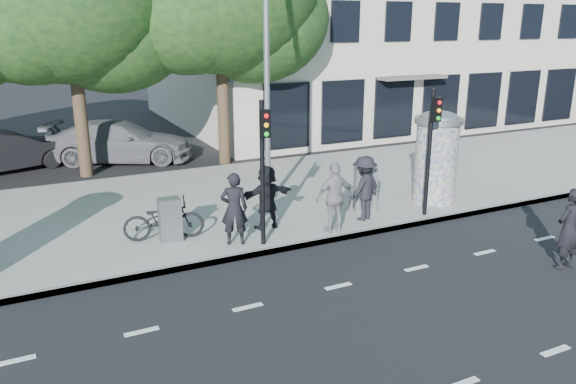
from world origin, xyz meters
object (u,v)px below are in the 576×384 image
cabinet_right (365,189)px  car_mid (8,151)px  ad_column_right (436,155)px  cabinet_left (170,220)px  ped_e (335,197)px  car_right (120,141)px  traffic_pole_near (263,159)px  ped_f (267,197)px  bicycle (164,220)px  ped_d (364,188)px  street_lamp (267,37)px  ped_b (234,209)px  traffic_pole_far (431,140)px  man_road (569,229)px

cabinet_right → car_mid: car_mid is taller
ad_column_right → cabinet_right: (-2.26, 0.20, -0.77)m
ad_column_right → cabinet_left: ad_column_right is taller
ped_e → cabinet_left: bearing=-15.9°
cabinet_left → car_right: size_ratio=0.20×
traffic_pole_near → ped_f: 1.69m
ad_column_right → car_right: bearing=126.8°
ped_e → bicycle: size_ratio=0.93×
ped_d → cabinet_left: (-4.99, 0.73, -0.33)m
street_lamp → ped_f: 4.33m
traffic_pole_near → cabinet_right: bearing=17.4°
ad_column_right → ped_b: size_ratio=1.52×
ped_d → ped_e: 1.22m
traffic_pole_far → ped_e: size_ratio=1.92×
man_road → bicycle: size_ratio=0.96×
ped_e → ped_b: bearing=-6.0°
ad_column_right → traffic_pole_far: traffic_pole_far is taller
ped_f → car_mid: 11.43m
traffic_pole_far → ped_e: (-2.86, 0.06, -1.19)m
ped_f → cabinet_left: 2.46m
bicycle → cabinet_right: bearing=-80.2°
ped_f → man_road: 6.93m
bicycle → cabinet_right: 5.58m
ped_d → ped_e: bearing=1.2°
street_lamp → ped_b: (-2.00, -2.48, -3.77)m
ped_e → ped_f: 1.71m
ad_column_right → ped_f: 5.31m
traffic_pole_near → cabinet_left: traffic_pole_near is taller
traffic_pole_far → ped_e: traffic_pole_far is taller
cabinet_left → cabinet_right: 5.45m
ped_b → car_right: ped_b is taller
ad_column_right → ped_d: ad_column_right is taller
traffic_pole_far → car_right: size_ratio=0.63×
car_right → traffic_pole_far: bearing=-126.9°
ped_e → man_road: ped_e is taller
ped_f → car_mid: size_ratio=0.37×
car_mid → cabinet_right: bearing=-155.1°
traffic_pole_near → ped_b: bearing=149.2°
cabinet_left → car_mid: 10.21m
car_right → ped_b: bearing=-152.8°
ped_f → bicycle: size_ratio=0.86×
street_lamp → car_right: (-2.81, 7.70, -4.01)m
ped_d → man_road: ped_d is taller
street_lamp → ped_d: bearing=-54.5°
ped_b → bicycle: size_ratio=0.92×
cabinet_right → man_road: bearing=-46.8°
car_right → ad_column_right: bearing=-120.6°
bicycle → traffic_pole_far: bearing=-88.8°
ad_column_right → man_road: bearing=-93.4°
traffic_pole_far → ped_d: traffic_pole_far is taller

